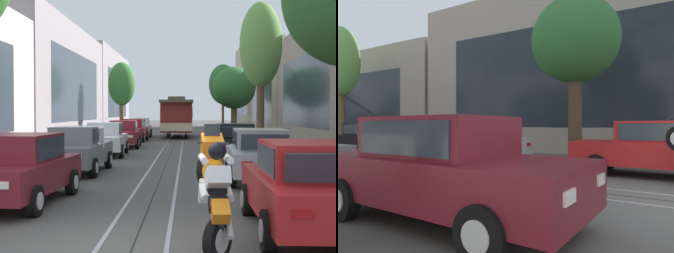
% 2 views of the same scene
% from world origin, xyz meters
% --- Properties ---
extents(parked_car_maroon_near_left, '(2.14, 4.42, 1.58)m').
position_xyz_m(parked_car_maroon_near_left, '(-3.00, 3.76, 0.80)').
color(parked_car_maroon_near_left, maroon).
rests_on(parked_car_maroon_near_left, ground).
extents(parked_car_red_near_right, '(2.01, 4.36, 1.58)m').
position_xyz_m(parked_car_red_near_right, '(2.93, 1.30, 0.80)').
color(parked_car_red_near_right, red).
rests_on(parked_car_red_near_right, ground).
extents(parked_car_silver_second_right, '(2.10, 4.40, 1.58)m').
position_xyz_m(parked_car_silver_second_right, '(3.01, 7.64, 0.80)').
color(parked_car_silver_second_right, '#B7B7BC').
rests_on(parked_car_silver_second_right, ground).
extents(parked_car_black_mid_right, '(2.08, 4.39, 1.58)m').
position_xyz_m(parked_car_black_mid_right, '(2.90, 14.38, 0.80)').
color(parked_car_black_mid_right, black).
rests_on(parked_car_black_mid_right, ground).
extents(street_tree_kerb_right_near, '(3.15, 3.35, 6.38)m').
position_xyz_m(street_tree_kerb_right_near, '(4.56, 4.05, 4.66)').
color(street_tree_kerb_right_near, '#4C3826').
rests_on(street_tree_kerb_right_near, ground).
extents(street_tree_kerb_right_second, '(2.29, 2.38, 8.05)m').
position_xyz_m(street_tree_kerb_right_second, '(4.81, 19.93, 5.64)').
color(street_tree_kerb_right_second, brown).
rests_on(street_tree_kerb_right_second, ground).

